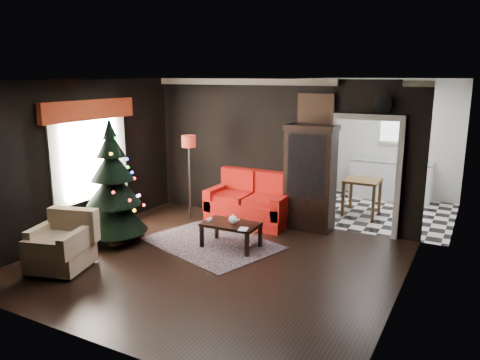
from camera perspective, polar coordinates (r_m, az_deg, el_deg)
The scene contains 26 objects.
floor at distance 7.33m, azimuth -3.38°, elevation -10.20°, with size 5.50×5.50×0.00m, color black.
ceiling at distance 6.75m, azimuth -3.70°, elevation 12.25°, with size 5.50×5.50×0.00m, color white.
wall_back at distance 9.09m, azimuth 4.79°, elevation 3.53°, with size 5.50×5.50×0.00m, color black.
wall_front at distance 5.03m, azimuth -18.73°, elevation -4.86°, with size 5.50×5.50×0.00m, color black.
wall_left at distance 8.65m, azimuth -19.24°, elevation 2.37°, with size 5.50×5.50×0.00m, color black.
wall_right at distance 5.97m, azimuth 19.55°, elevation -2.15°, with size 5.50×5.50×0.00m, color black.
doorway at distance 8.63m, azimuth 15.14°, elevation 0.25°, with size 1.10×0.10×2.10m, color beige, non-canonical shape.
left_window at distance 8.75m, azimuth -18.13°, elevation 2.89°, with size 0.05×1.60×1.40m, color white.
valance at distance 8.59m, azimuth -18.14°, elevation 8.24°, with size 0.12×2.10×0.35m, color #A3331A.
kitchen_floor at distance 10.31m, azimuth 16.74°, elevation -3.83°, with size 3.00×3.00×0.00m, color white.
kitchen_window at distance 11.39m, azimuth 18.81°, elevation 6.31°, with size 0.70×0.06×0.70m, color white.
rug at distance 8.12m, azimuth -3.55°, elevation -7.80°, with size 2.20×1.60×0.01m, color #41273B.
loveseat at distance 9.05m, azimuth 1.22°, elevation -2.31°, with size 1.70×0.90×1.00m, color maroon, non-canonical shape.
curio_cabinet at distance 8.69m, azimuth 8.66°, elevation -0.03°, with size 0.90×0.45×1.90m, color black, non-canonical shape.
floor_lamp at distance 9.28m, azimuth -6.27°, elevation 0.11°, with size 0.30×0.30×1.77m, color black, non-canonical shape.
christmas_tree at distance 8.15m, azimuth -15.47°, elevation -0.51°, with size 1.11×1.11×2.12m, color black, non-canonical shape.
armchair at distance 7.43m, azimuth -21.47°, elevation -7.00°, with size 0.82×0.82×0.84m, color tan, non-canonical shape.
coffee_table at distance 7.86m, azimuth -1.12°, elevation -6.81°, with size 0.94×0.56×0.42m, color black, non-canonical shape.
teapot at distance 7.69m, azimuth -0.89°, elevation -4.94°, with size 0.17×0.17×0.16m, color white, non-canonical shape.
cup_a at distance 7.85m, azimuth -4.02°, elevation -5.02°, with size 0.06×0.06×0.05m, color white.
cup_b at distance 7.93m, azimuth -3.67°, elevation -4.85°, with size 0.06×0.06×0.05m, color white.
book at distance 7.44m, azimuth -0.15°, elevation -5.43°, with size 0.14×0.01×0.20m, color #8B7956.
wall_clock at distance 8.35m, azimuth 17.29°, elevation 8.94°, with size 0.32×0.32×0.06m, color white.
painting at distance 8.68m, azimuth 9.37°, elevation 8.61°, with size 0.62×0.05×0.52m, color #A17039.
kitchen_counter at distance 11.35m, azimuth 18.14°, elevation -0.08°, with size 1.80×0.60×0.90m, color white.
kitchen_table at distance 9.99m, azimuth 14.85°, elevation -2.02°, with size 0.70×0.70×0.75m, color brown, non-canonical shape.
Camera 1 is at (3.56, -5.73, 2.88)m, focal length 34.43 mm.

